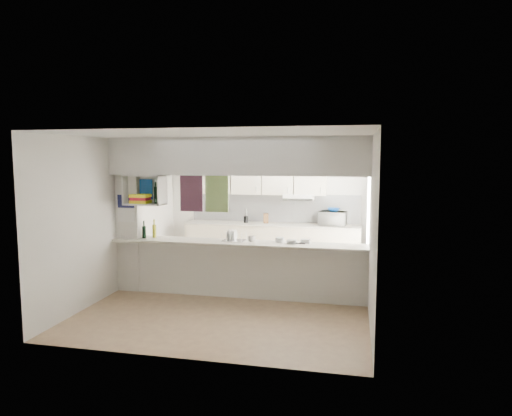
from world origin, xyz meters
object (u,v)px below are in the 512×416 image
(microwave, at_px, (333,219))
(dish_rack, at_px, (234,236))
(wine_bottles, at_px, (149,231))
(bowl, at_px, (333,210))

(microwave, bearing_deg, dish_rack, 67.50)
(wine_bottles, bearing_deg, bowl, 35.24)
(bowl, bearing_deg, microwave, -98.92)
(microwave, bearing_deg, wine_bottles, 48.37)
(microwave, bearing_deg, bowl, -85.38)
(microwave, distance_m, wine_bottles, 3.65)
(microwave, height_order, dish_rack, microwave)
(microwave, distance_m, dish_rack, 2.56)
(wine_bottles, bearing_deg, microwave, 34.83)
(bowl, height_order, dish_rack, bowl)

